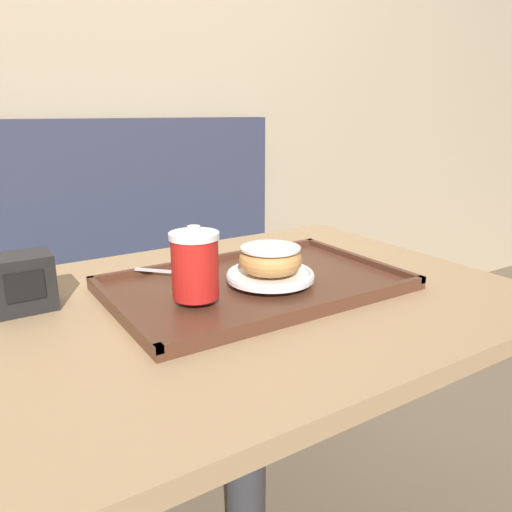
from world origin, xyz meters
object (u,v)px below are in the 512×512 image
object	(u,v)px
donut_chocolate_glazed	(270,259)
coffee_cup_front	(195,265)
napkin_dispenser	(22,283)
spoon	(191,272)

from	to	relation	value
donut_chocolate_glazed	coffee_cup_front	bearing A→B (deg)	-176.19
napkin_dispenser	donut_chocolate_glazed	bearing A→B (deg)	-20.47
donut_chocolate_glazed	spoon	xyz separation A→B (m)	(-0.11, 0.10, -0.03)
spoon	napkin_dispenser	xyz separation A→B (m)	(-0.28, 0.05, 0.02)
coffee_cup_front	spoon	xyz separation A→B (m)	(0.04, 0.11, -0.05)
coffee_cup_front	spoon	bearing A→B (deg)	68.76
coffee_cup_front	donut_chocolate_glazed	distance (m)	0.16
coffee_cup_front	donut_chocolate_glazed	bearing A→B (deg)	3.81
spoon	coffee_cup_front	bearing A→B (deg)	-65.07
donut_chocolate_glazed	napkin_dispenser	size ratio (longest dim) A/B	1.18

